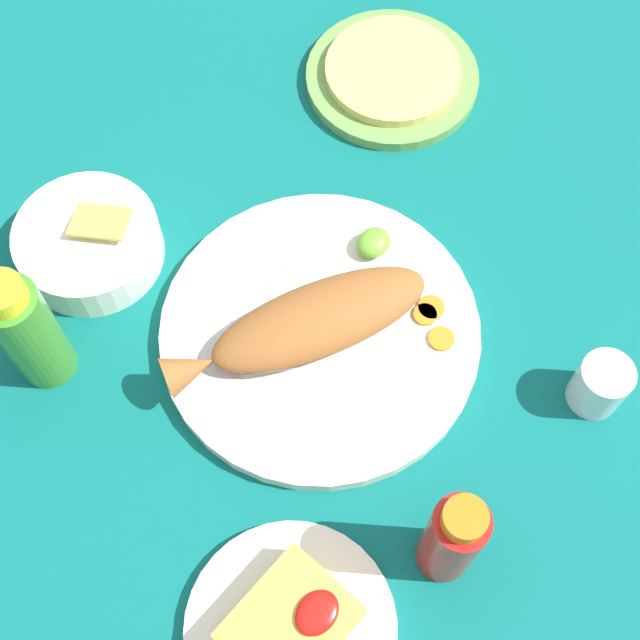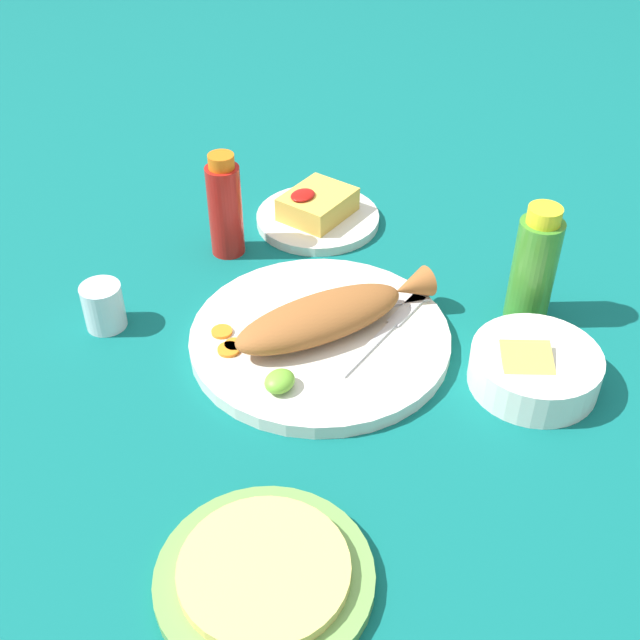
% 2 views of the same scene
% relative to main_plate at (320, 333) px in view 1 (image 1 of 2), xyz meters
% --- Properties ---
extents(ground_plane, '(4.00, 4.00, 0.00)m').
position_rel_main_plate_xyz_m(ground_plane, '(0.00, 0.00, -0.01)').
color(ground_plane, '#0C605B').
extents(main_plate, '(0.32, 0.32, 0.02)m').
position_rel_main_plate_xyz_m(main_plate, '(0.00, 0.00, 0.00)').
color(main_plate, silver).
rests_on(main_plate, ground_plane).
extents(fried_fish, '(0.27, 0.17, 0.05)m').
position_rel_main_plate_xyz_m(fried_fish, '(-0.01, 0.01, 0.03)').
color(fried_fish, '#935628').
rests_on(fried_fish, main_plate).
extents(fork_near, '(0.15, 0.13, 0.00)m').
position_rel_main_plate_xyz_m(fork_near, '(-0.08, 0.02, 0.01)').
color(fork_near, silver).
rests_on(fork_near, main_plate).
extents(fork_far, '(0.19, 0.02, 0.00)m').
position_rel_main_plate_xyz_m(fork_far, '(-0.06, 0.06, 0.01)').
color(fork_far, silver).
rests_on(fork_far, main_plate).
extents(carrot_slice_near, '(0.03, 0.03, 0.00)m').
position_rel_main_plate_xyz_m(carrot_slice_near, '(0.07, -0.10, 0.01)').
color(carrot_slice_near, orange).
rests_on(carrot_slice_near, main_plate).
extents(carrot_slice_mid, '(0.03, 0.03, 0.00)m').
position_rel_main_plate_xyz_m(carrot_slice_mid, '(0.09, -0.07, 0.01)').
color(carrot_slice_mid, orange).
rests_on(carrot_slice_mid, main_plate).
extents(carrot_slice_far, '(0.02, 0.02, 0.00)m').
position_rel_main_plate_xyz_m(carrot_slice_far, '(0.08, -0.07, 0.01)').
color(carrot_slice_far, orange).
rests_on(carrot_slice_far, main_plate).
extents(lime_wedge_main, '(0.04, 0.03, 0.02)m').
position_rel_main_plate_xyz_m(lime_wedge_main, '(0.11, 0.02, 0.02)').
color(lime_wedge_main, '#6BB233').
rests_on(lime_wedge_main, main_plate).
extents(hot_sauce_bottle_red, '(0.05, 0.05, 0.15)m').
position_rel_main_plate_xyz_m(hot_sauce_bottle_red, '(-0.09, -0.23, 0.06)').
color(hot_sauce_bottle_red, '#B21914').
rests_on(hot_sauce_bottle_red, ground_plane).
extents(hot_sauce_bottle_green, '(0.06, 0.06, 0.16)m').
position_rel_main_plate_xyz_m(hot_sauce_bottle_green, '(-0.20, 0.18, 0.07)').
color(hot_sauce_bottle_green, '#3D8428').
rests_on(hot_sauce_bottle_green, ground_plane).
extents(salt_cup, '(0.05, 0.05, 0.06)m').
position_rel_main_plate_xyz_m(salt_cup, '(0.13, -0.24, 0.02)').
color(salt_cup, silver).
rests_on(salt_cup, ground_plane).
extents(side_plate_fries, '(0.19, 0.19, 0.01)m').
position_rel_main_plate_xyz_m(side_plate_fries, '(-0.23, -0.17, -0.00)').
color(side_plate_fries, silver).
rests_on(side_plate_fries, ground_plane).
extents(fries_pile, '(0.10, 0.08, 0.04)m').
position_rel_main_plate_xyz_m(fries_pile, '(-0.23, -0.17, 0.02)').
color(fries_pile, gold).
rests_on(fries_pile, side_plate_fries).
extents(guacamole_bowl, '(0.15, 0.15, 0.06)m').
position_rel_main_plate_xyz_m(guacamole_bowl, '(-0.09, 0.24, 0.02)').
color(guacamole_bowl, white).
rests_on(guacamole_bowl, ground_plane).
extents(tortilla_plate, '(0.20, 0.20, 0.01)m').
position_rel_main_plate_xyz_m(tortilla_plate, '(0.30, 0.16, -0.00)').
color(tortilla_plate, '#6B9E4C').
rests_on(tortilla_plate, ground_plane).
extents(tortilla_stack, '(0.16, 0.16, 0.01)m').
position_rel_main_plate_xyz_m(tortilla_stack, '(0.30, 0.16, 0.01)').
color(tortilla_stack, '#E0C666').
rests_on(tortilla_stack, tortilla_plate).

